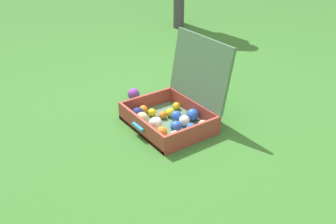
% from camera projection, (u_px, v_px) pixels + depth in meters
% --- Properties ---
extents(ground_plane, '(16.00, 16.00, 0.00)m').
position_uv_depth(ground_plane, '(169.00, 125.00, 2.43)').
color(ground_plane, '#336B28').
extents(open_suitcase, '(0.52, 0.52, 0.54)m').
position_uv_depth(open_suitcase, '(175.00, 109.00, 2.38)').
color(open_suitcase, '#4C7051').
rests_on(open_suitcase, ground).
extents(stray_ball_on_grass, '(0.09, 0.09, 0.09)m').
position_uv_depth(stray_ball_on_grass, '(133.00, 94.00, 2.72)').
color(stray_ball_on_grass, purple).
rests_on(stray_ball_on_grass, ground).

